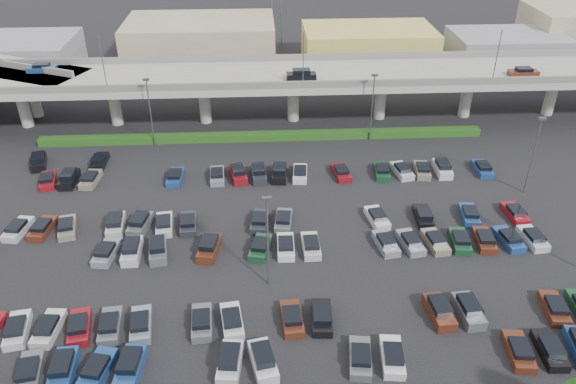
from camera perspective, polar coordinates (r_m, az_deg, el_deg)
The scene contains 6 objects.
ground at distance 63.48m, azimuth -2.16°, elevation -4.60°, with size 280.00×280.00×0.00m, color black.
overpass at distance 88.69m, azimuth -2.88°, elevation 11.37°, with size 150.00×13.00×15.80m.
hedge at distance 84.75m, azimuth -2.57°, elevation 5.68°, with size 66.00×1.60×1.10m, color #183D12.
parked_cars at distance 60.49m, azimuth -3.24°, elevation -5.99°, with size 63.12×41.70×1.67m.
light_poles at distance 61.85m, azimuth -6.14°, elevation 1.07°, with size 66.90×48.38×10.30m.
distant_buildings at distance 118.74m, azimuth 3.27°, elevation 14.95°, with size 138.00×24.00×9.00m.
Camera 1 is at (-0.47, -51.36, 37.29)m, focal length 35.00 mm.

